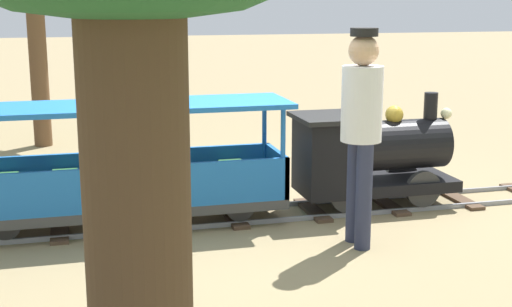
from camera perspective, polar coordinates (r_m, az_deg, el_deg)
ground_plane at (r=6.11m, az=0.73°, el=-5.01°), size 60.00×60.00×0.00m
track at (r=6.04m, az=-1.84°, el=-5.05°), size 0.67×6.40×0.04m
locomotive at (r=6.29m, az=9.04°, el=-0.08°), size 0.63×1.45×0.97m
passenger_car at (r=5.81m, az=-10.57°, el=-1.82°), size 0.73×2.70×0.97m
conductor_person at (r=5.22m, az=8.47°, el=2.67°), size 0.30×0.30×1.62m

